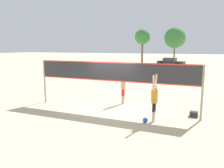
{
  "coord_description": "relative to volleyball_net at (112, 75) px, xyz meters",
  "views": [
    {
      "loc": [
        4.22,
        -10.09,
        3.21
      ],
      "look_at": [
        0.0,
        0.0,
        1.36
      ],
      "focal_mm": 35.0,
      "sensor_mm": 36.0,
      "label": 1
    }
  ],
  "objects": [
    {
      "name": "tree_left_cluster",
      "position": [
        -1.25,
        35.11,
        3.19
      ],
      "size": [
        4.11,
        4.11,
        7.11
      ],
      "color": "brown",
      "rests_on": "ground_plane"
    },
    {
      "name": "gear_bag",
      "position": [
        3.96,
        0.44,
        -1.72
      ],
      "size": [
        0.37,
        0.29,
        0.25
      ],
      "color": "#2D2D33",
      "rests_on": "ground_plane"
    },
    {
      "name": "tree_right_cluster",
      "position": [
        -7.63,
        34.46,
        3.4
      ],
      "size": [
        3.13,
        3.13,
        6.89
      ],
      "color": "brown",
      "rests_on": "ground_plane"
    },
    {
      "name": "parked_car_mid",
      "position": [
        -1.09,
        29.35,
        -1.23
      ],
      "size": [
        4.86,
        2.66,
        1.38
      ],
      "rotation": [
        0.0,
        0.0,
        -0.22
      ],
      "color": "#232328",
      "rests_on": "ground_plane"
    },
    {
      "name": "ground_plane",
      "position": [
        0.0,
        0.0,
        -1.84
      ],
      "size": [
        200.0,
        200.0,
        0.0
      ],
      "primitive_type": "plane",
      "color": "beige"
    },
    {
      "name": "player_spiker",
      "position": [
        2.37,
        -0.95,
        -0.76
      ],
      "size": [
        0.28,
        0.7,
        2.07
      ],
      "rotation": [
        0.0,
        0.0,
        1.57
      ],
      "color": "beige",
      "rests_on": "ground_plane"
    },
    {
      "name": "volleyball",
      "position": [
        2.07,
        -1.24,
        -1.73
      ],
      "size": [
        0.23,
        0.23,
        0.23
      ],
      "color": "blue",
      "rests_on": "ground_plane"
    },
    {
      "name": "player_blocker",
      "position": [
        0.09,
        1.43,
        -0.74
      ],
      "size": [
        0.28,
        0.7,
        2.1
      ],
      "rotation": [
        0.0,
        0.0,
        -1.57
      ],
      "color": "tan",
      "rests_on": "ground_plane"
    },
    {
      "name": "volleyball_net",
      "position": [
        0.0,
        0.0,
        0.0
      ],
      "size": [
        8.63,
        0.1,
        2.48
      ],
      "color": "gray",
      "rests_on": "ground_plane"
    }
  ]
}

